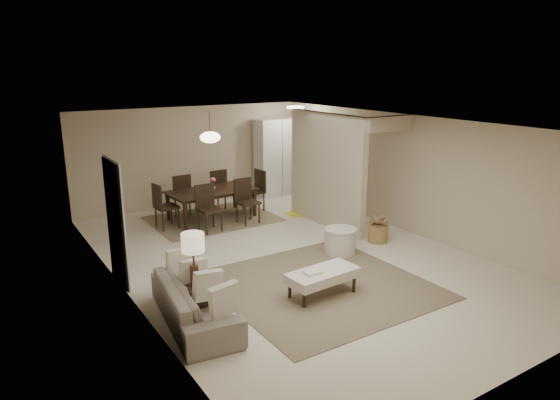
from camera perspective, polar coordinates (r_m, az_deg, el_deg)
floor at (r=9.40m, az=1.06°, el=-6.57°), size 9.00×9.00×0.00m
ceiling at (r=8.79m, az=1.14°, el=8.76°), size 9.00×9.00×0.00m
back_wall at (r=12.92m, az=-10.06°, el=4.96°), size 6.00×0.00×6.00m
left_wall at (r=7.82m, az=-17.54°, el=-2.11°), size 0.00×9.00×9.00m
right_wall at (r=10.93m, az=14.33°, el=2.89°), size 0.00×9.00×9.00m
partition at (r=11.03m, az=5.30°, el=3.42°), size 0.15×2.50×2.50m
doorway at (r=8.45m, az=-18.31°, el=-2.54°), size 0.04×0.90×2.04m
pantry_cabinet at (r=13.71m, az=-0.34°, el=4.92°), size 1.20×0.55×2.10m
flush_light at (r=12.72m, az=1.78°, el=10.52°), size 0.44×0.44×0.05m
living_rug at (r=8.28m, az=4.67°, el=-9.67°), size 3.20×3.20×0.01m
sofa at (r=7.16m, az=-9.73°, el=-11.42°), size 2.11×1.04×0.59m
ottoman_bench at (r=7.82m, az=4.88°, el=-8.61°), size 1.19×0.61×0.41m
side_table at (r=7.27m, az=-9.62°, el=-11.37°), size 0.50×0.50×0.51m
table_lamp at (r=6.95m, az=-9.91°, el=-5.34°), size 0.32×0.32×0.76m
round_pouf at (r=9.60m, az=6.89°, el=-4.67°), size 0.62×0.62×0.48m
wicker_basket at (r=10.35m, az=11.13°, el=-3.80°), size 0.47×0.47×0.34m
dining_rug at (r=11.78m, az=-7.65°, el=-2.15°), size 2.80×2.10×0.01m
dining_table at (r=11.69m, az=-7.71°, el=-0.54°), size 2.05×1.24×0.70m
dining_chairs at (r=11.64m, az=-7.74°, el=0.21°), size 2.75×2.06×1.02m
vase at (r=11.58m, az=-7.78°, el=1.49°), size 0.15×0.15×0.15m
yellow_mat at (r=12.22m, az=2.69°, el=-1.40°), size 0.91×0.61×0.01m
pendant_light at (r=11.37m, az=-7.99°, el=7.11°), size 0.46×0.46×0.71m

